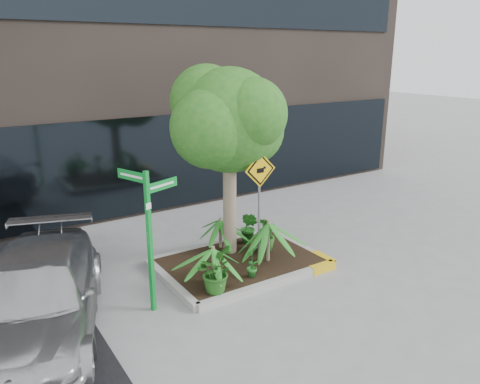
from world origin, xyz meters
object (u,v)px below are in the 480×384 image
street_sign_post (149,225)px  cattle_sign (260,189)px  parked_car (37,298)px  tree (229,120)px

street_sign_post → cattle_sign: (2.49, 0.32, 0.16)m
parked_car → cattle_sign: 4.44m
tree → street_sign_post: (-2.24, -1.07, -1.45)m
street_sign_post → cattle_sign: bearing=-13.0°
street_sign_post → cattle_sign: street_sign_post is taller
parked_car → cattle_sign: cattle_sign is taller
street_sign_post → cattle_sign: 2.51m
tree → street_sign_post: 2.87m
cattle_sign → tree: bearing=109.7°
cattle_sign → street_sign_post: bearing=-171.4°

